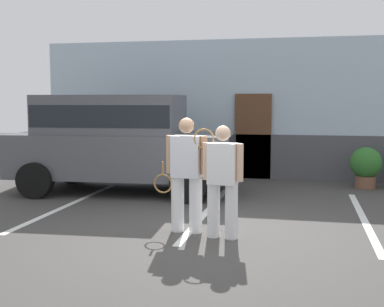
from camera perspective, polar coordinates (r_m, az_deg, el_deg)
The scene contains 9 objects.
ground_plane at distance 7.47m, azimuth 1.66°, elevation -9.08°, with size 40.00×40.00×0.00m, color #423F3D.
parking_stripe_0 at distance 9.78m, azimuth -13.65°, elevation -5.61°, with size 0.12×4.40×0.01m, color silver.
parking_stripe_1 at distance 8.95m, azimuth 1.70°, elevation -6.51°, with size 0.12×4.40×0.01m, color silver.
parking_stripe_2 at distance 8.86m, azimuth 18.74°, elevation -6.97°, with size 0.12×4.40×0.01m, color silver.
house_frontage at distance 12.82m, azimuth 6.46°, elevation 4.55°, with size 10.70×0.40×3.45m.
parked_suv at distance 10.80m, azimuth -8.24°, elevation 1.72°, with size 4.71×2.39×2.05m.
tennis_player_man at distance 7.44m, azimuth -0.65°, elevation -2.26°, with size 0.88×0.29×1.69m.
tennis_player_woman at distance 7.13m, azimuth 3.43°, elevation -2.94°, with size 0.73×0.30×1.60m.
potted_plant_by_porch at distance 11.85m, azimuth 18.97°, elevation -1.28°, with size 0.69×0.69×0.91m.
Camera 1 is at (1.35, -7.09, 1.95)m, focal length 47.39 mm.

